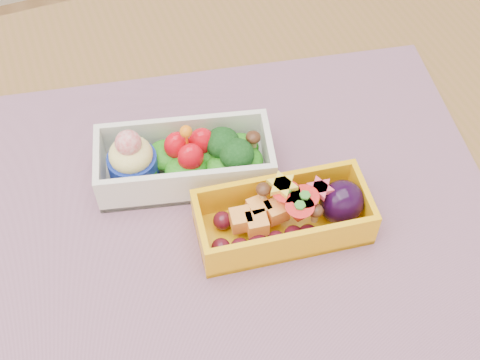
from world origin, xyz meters
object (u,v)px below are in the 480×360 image
object	(u,v)px
bento_white	(184,160)
bento_yellow	(287,216)
placemat	(235,207)
table	(200,255)

from	to	relation	value
bento_white	bento_yellow	xyz separation A→B (m)	(0.07, -0.11, -0.00)
bento_white	placemat	bearing A→B (deg)	-45.04
placemat	bento_white	distance (m)	0.07
table	placemat	distance (m)	0.11
bento_white	bento_yellow	bearing A→B (deg)	-40.66
placemat	bento_yellow	size ratio (longest dim) A/B	3.01
bento_white	bento_yellow	world-z (taller)	bento_white
table	bento_white	world-z (taller)	bento_white
placemat	table	bearing A→B (deg)	159.29
placemat	bento_white	bearing A→B (deg)	120.93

